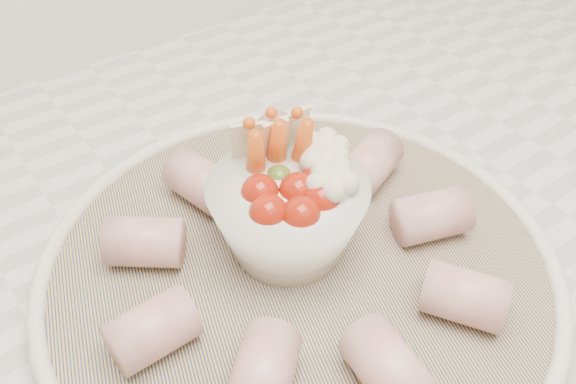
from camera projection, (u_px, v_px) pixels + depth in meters
serving_platter at (299, 268)px, 0.47m from camera, size 0.47×0.47×0.02m
veggie_bowl at (291, 208)px, 0.45m from camera, size 0.11×0.11×0.10m
cured_meat_rolls at (299, 247)px, 0.45m from camera, size 0.28×0.27×0.04m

